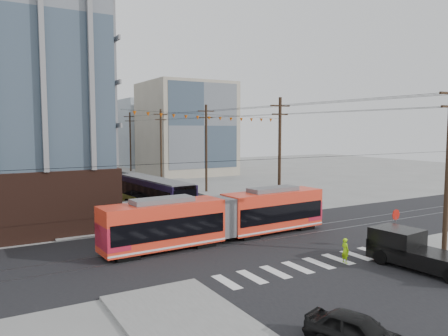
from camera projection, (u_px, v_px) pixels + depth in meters
The scene contains 15 objects.
ground at pixel (277, 253), 28.36m from camera, with size 160.00×160.00×0.00m, color slate.
bg_bldg_ne_near at pixel (186, 129), 76.97m from camera, with size 14.00×14.00×16.00m, color gray.
bg_bldg_ne_far at pixel (155, 133), 95.29m from camera, with size 16.00×16.00×14.00m, color #8C99A5.
utility_pole_near at pixel (448, 170), 26.94m from camera, with size 0.30×0.30×11.00m, color black.
utility_pole_far at pixel (130, 142), 80.34m from camera, with size 0.30×0.30×11.00m, color black.
streetcar at pixel (222, 217), 31.30m from camera, with size 17.65×2.48×3.40m, color red, non-canonical shape.
city_bus at pixel (154, 195), 41.84m from camera, with size 2.59×11.96×3.39m, color black, non-canonical shape.
pickup_truck at pixel (424, 252), 24.79m from camera, with size 2.22×6.21×2.11m, color black, non-canonical shape.
black_sedan at pixel (358, 332), 15.89m from camera, with size 1.61×3.99×1.36m, color black.
parked_car_silver at pixel (145, 218), 35.57m from camera, with size 1.61×4.63×1.52m, color #9FA0A3.
parked_car_white at pixel (122, 209), 39.56m from camera, with size 2.16×5.31×1.54m, color silver.
parked_car_grey at pixel (97, 199), 45.96m from camera, with size 2.03×4.39×1.22m, color #494949.
pedestrian at pixel (345, 251), 26.17m from camera, with size 0.56×0.37×1.53m, color #9FE910.
stop_sign at pixel (395, 230), 29.40m from camera, with size 0.76×0.76×2.49m, color #B11108, non-canonical shape.
jersey_barrier at pixel (257, 203), 44.90m from camera, with size 0.90×4.01×0.80m, color slate.
Camera 1 is at (-16.93, -22.25, 8.09)m, focal length 35.00 mm.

